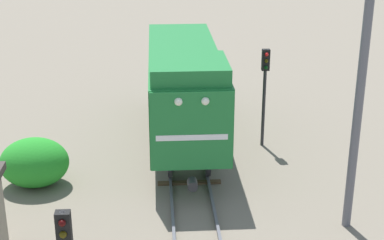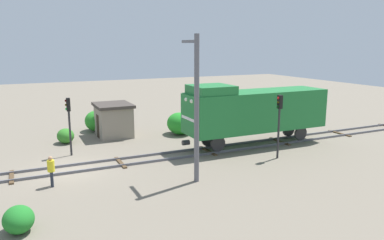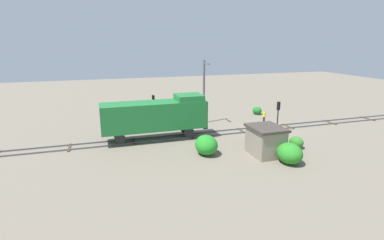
{
  "view_description": "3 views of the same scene",
  "coord_description": "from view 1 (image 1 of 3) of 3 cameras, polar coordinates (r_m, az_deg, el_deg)",
  "views": [
    {
      "loc": [
        -1.19,
        -10.37,
        10.15
      ],
      "look_at": [
        0.07,
        9.16,
        2.74
      ],
      "focal_mm": 55.0,
      "sensor_mm": 36.0,
      "label": 1
    },
    {
      "loc": [
        22.94,
        -2.45,
        7.54
      ],
      "look_at": [
        -0.72,
        8.64,
        2.26
      ],
      "focal_mm": 35.0,
      "sensor_mm": 36.0,
      "label": 2
    },
    {
      "loc": [
        -30.66,
        19.15,
        10.34
      ],
      "look_at": [
        0.28,
        9.33,
        1.8
      ],
      "focal_mm": 28.0,
      "sensor_mm": 36.0,
      "label": 3
    }
  ],
  "objects": [
    {
      "name": "bush_back",
      "position": [
        22.68,
        -15.03,
        -4.0
      ],
      "size": [
        2.56,
        2.09,
        1.86
      ],
      "primitive_type": "ellipsoid",
      "color": "#238A26",
      "rests_on": "ground"
    },
    {
      "name": "locomotive",
      "position": [
        24.96,
        -0.8,
        3.55
      ],
      "size": [
        2.9,
        11.6,
        4.6
      ],
      "color": "#1E7233",
      "rests_on": "railway_track"
    },
    {
      "name": "traffic_signal_mid",
      "position": [
        24.95,
        7.08,
        3.89
      ],
      "size": [
        0.32,
        0.34,
        4.3
      ],
      "color": "#262628",
      "rests_on": "ground"
    },
    {
      "name": "catenary_mast",
      "position": [
        18.65,
        15.7,
        1.66
      ],
      "size": [
        1.94,
        0.28,
        8.1
      ],
      "color": "#595960",
      "rests_on": "ground"
    }
  ]
}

